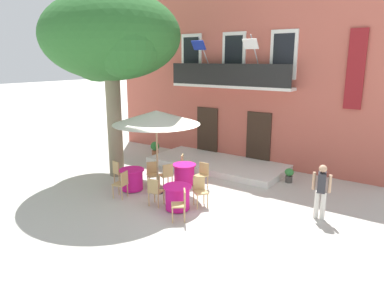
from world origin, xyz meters
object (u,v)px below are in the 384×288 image
Objects in this scene: cafe_chair_middle_1 at (181,203)px; cafe_table_near_tree at (132,179)px; cafe_chair_middle_0 at (155,190)px; ground_planter_left at (155,148)px; cafe_table_middle at (177,197)px; cafe_chair_front_2 at (167,174)px; pedestrian_near_entrance at (321,189)px; cafe_chair_front_0 at (202,174)px; cafe_chair_front_1 at (185,164)px; cafe_chair_middle_2 at (200,190)px; cafe_umbrella at (156,118)px; cafe_table_front at (184,174)px; cafe_chair_near_tree_0 at (153,173)px; plane_tree at (110,40)px; ground_planter_right at (289,175)px; cafe_chair_near_tree_2 at (122,183)px; cafe_chair_near_tree_1 at (119,171)px.

cafe_table_near_tree is at bearing 161.61° from cafe_chair_middle_1.
cafe_chair_middle_0 reaches higher than ground_planter_left.
cafe_chair_front_2 is (-1.42, 1.23, 0.14)m from cafe_table_middle.
pedestrian_near_entrance is at bearing 26.12° from cafe_table_middle.
cafe_table_near_tree is 2.48m from cafe_chair_front_0.
cafe_chair_front_1 is (-1.17, 0.56, 0.00)m from cafe_chair_front_0.
cafe_umbrella is (-1.81, 0.11, 2.08)m from cafe_chair_middle_2.
cafe_chair_middle_2 is 1.05× the size of cafe_table_front.
cafe_table_front is 0.95× the size of cafe_chair_front_1.
cafe_chair_front_0 is 1.26× the size of ground_planter_left.
cafe_chair_middle_0 is 1.00× the size of cafe_chair_front_1.
cafe_table_middle is 0.95× the size of cafe_chair_front_2.
cafe_chair_near_tree_0 is 1.00× the size of cafe_chair_front_0.
cafe_umbrella is at bearing -12.13° from plane_tree.
cafe_chair_middle_2 is at bearing 37.08° from cafe_chair_middle_0.
cafe_chair_middle_2 is at bearing -17.95° from cafe_chair_front_2.
ground_planter_left is (-4.92, 3.56, -0.13)m from cafe_chair_middle_2.
cafe_table_middle reaches higher than ground_planter_right.
cafe_umbrella is 5.37× the size of ground_planter_right.
cafe_chair_front_2 is at bearing -1.94° from plane_tree.
cafe_table_near_tree is 0.95× the size of cafe_chair_front_2.
cafe_chair_middle_0 is 1.00× the size of cafe_chair_front_0.
pedestrian_near_entrance is at bearing 7.81° from cafe_chair_near_tree_0.
cafe_table_near_tree is 0.95× the size of cafe_chair_near_tree_2.
pedestrian_near_entrance reaches higher than cafe_chair_near_tree_2.
cafe_table_middle is 1.00× the size of cafe_table_front.
cafe_chair_middle_0 is 1.05× the size of cafe_table_front.
cafe_table_front is at bearing -142.16° from ground_planter_right.
cafe_chair_near_tree_0 is at bearing 133.45° from cafe_chair_middle_0.
cafe_chair_middle_0 is (-0.73, -0.20, 0.14)m from cafe_table_middle.
pedestrian_near_entrance is (7.80, 0.51, -4.26)m from plane_tree.
cafe_chair_near_tree_1 is 6.92m from pedestrian_near_entrance.
cafe_table_near_tree is 5.77m from ground_planter_right.
pedestrian_near_entrance is (3.73, 1.83, 0.52)m from cafe_table_middle.
pedestrian_near_entrance reaches higher than cafe_chair_near_tree_0.
cafe_chair_near_tree_1 reaches higher than ground_planter_right.
cafe_chair_front_2 is 0.31× the size of cafe_umbrella.
cafe_table_near_tree is (1.77, -0.91, -4.78)m from plane_tree.
pedestrian_near_entrance reaches higher than cafe_table_front.
cafe_chair_near_tree_1 is 1.68× the size of ground_planter_right.
pedestrian_near_entrance reaches higher than cafe_chair_front_1.
cafe_chair_middle_1 is (2.84, -0.94, 0.14)m from cafe_table_near_tree.
cafe_chair_near_tree_2 is 1.00× the size of cafe_chair_front_1.
cafe_chair_front_1 is at bearing 124.36° from cafe_chair_middle_1.
cafe_chair_middle_2 is 1.00× the size of cafe_chair_front_0.
cafe_chair_front_1 reaches higher than ground_planter_left.
cafe_table_middle is at bearing -42.87° from ground_planter_left.
plane_tree is at bearing -169.47° from cafe_chair_front_0.
cafe_chair_front_1 is at bearing 172.10° from pedestrian_near_entrance.
plane_tree is at bearing -167.96° from cafe_table_front.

